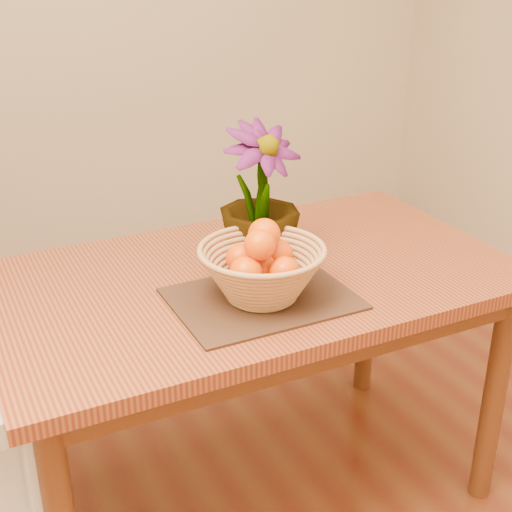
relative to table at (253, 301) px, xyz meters
name	(u,v)px	position (x,y,z in m)	size (l,w,h in m)	color
table	(253,301)	(0.00, 0.00, 0.00)	(1.40, 0.80, 0.75)	brown
placemat	(262,299)	(-0.05, -0.15, 0.09)	(0.44, 0.33, 0.01)	#3C2215
wicker_basket	(262,274)	(-0.05, -0.15, 0.16)	(0.31, 0.31, 0.13)	tan
orange_pile	(262,256)	(-0.05, -0.15, 0.21)	(0.20, 0.19, 0.14)	#D04303
potted_plant	(260,197)	(0.04, 0.04, 0.28)	(0.22, 0.22, 0.39)	#204D16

